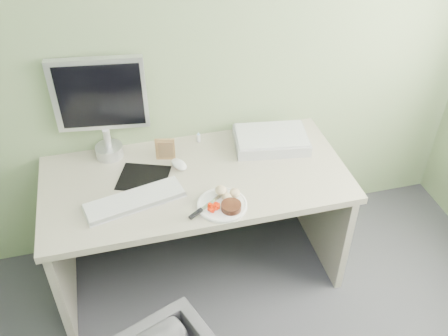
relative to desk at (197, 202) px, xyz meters
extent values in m
plane|color=#6E865E|center=(0.00, 0.38, 0.80)|extent=(3.50, 0.00, 3.50)
cube|color=#A99F8D|center=(0.00, 0.00, 0.16)|extent=(1.60, 0.75, 0.04)
cube|color=#A09888|center=(-0.76, 0.00, -0.20)|extent=(0.04, 0.70, 0.69)
cube|color=#A09888|center=(0.76, 0.00, -0.20)|extent=(0.04, 0.70, 0.69)
cylinder|color=white|center=(0.08, -0.25, 0.19)|extent=(0.25, 0.25, 0.01)
cylinder|color=black|center=(0.11, -0.30, 0.21)|extent=(0.11, 0.11, 0.03)
ellipsoid|color=#AB7C53|center=(0.10, -0.20, 0.22)|extent=(0.12, 0.09, 0.06)
cube|color=#FF2505|center=(0.03, -0.28, 0.21)|extent=(0.07, 0.06, 0.04)
cube|color=silver|center=(0.03, -0.24, 0.21)|extent=(0.11, 0.08, 0.01)
cube|color=black|center=(-0.06, -0.30, 0.21)|extent=(0.08, 0.06, 0.02)
cube|color=black|center=(-0.27, 0.06, 0.18)|extent=(0.32, 0.30, 0.00)
cube|color=white|center=(-0.33, -0.12, 0.20)|extent=(0.50, 0.24, 0.02)
ellipsoid|color=white|center=(-0.07, 0.10, 0.20)|extent=(0.10, 0.13, 0.04)
cube|color=#9E7849|center=(-0.13, 0.19, 0.25)|extent=(0.11, 0.04, 0.13)
cylinder|color=white|center=(0.08, 0.30, 0.21)|extent=(0.02, 0.02, 0.05)
cone|color=#9BD0F8|center=(0.08, 0.30, 0.24)|extent=(0.02, 0.02, 0.02)
cube|color=#B2B3B9|center=(0.47, 0.17, 0.21)|extent=(0.44, 0.33, 0.06)
cylinder|color=silver|center=(-0.42, 0.29, 0.21)|extent=(0.15, 0.15, 0.06)
cylinder|color=silver|center=(-0.42, 0.29, 0.30)|extent=(0.04, 0.04, 0.11)
cube|color=silver|center=(-0.42, 0.32, 0.56)|extent=(0.48, 0.11, 0.40)
cube|color=black|center=(-0.42, 0.30, 0.56)|extent=(0.42, 0.06, 0.35)
camera|label=1|loc=(-0.35, -1.98, 1.85)|focal=40.00mm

